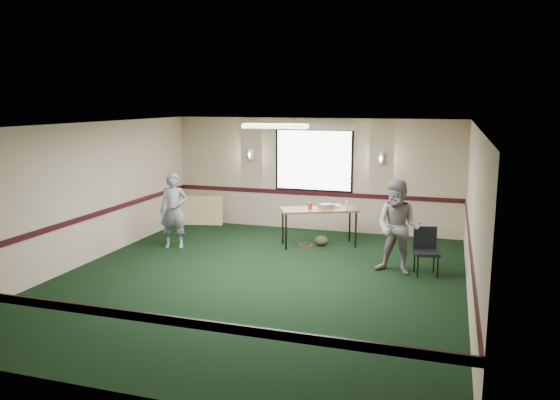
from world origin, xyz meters
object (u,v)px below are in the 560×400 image
(conference_chair, at_px, (426,247))
(person_left, at_px, (174,210))
(projector, at_px, (326,206))
(person_right, at_px, (398,227))
(folding_table, at_px, (319,211))

(conference_chair, distance_m, person_left, 5.23)
(projector, distance_m, person_right, 2.29)
(folding_table, xyz_separation_m, person_left, (-2.92, -1.06, 0.05))
(conference_chair, relative_size, person_right, 0.50)
(projector, distance_m, conference_chair, 2.63)
(projector, relative_size, person_left, 0.17)
(folding_table, distance_m, projector, 0.20)
(projector, relative_size, person_right, 0.16)
(person_right, bearing_deg, projector, 148.97)
(folding_table, relative_size, projector, 6.49)
(projector, bearing_deg, folding_table, -178.61)
(folding_table, bearing_deg, projector, 16.91)
(person_right, bearing_deg, person_left, -172.81)
(projector, height_order, conference_chair, projector)
(folding_table, relative_size, conference_chair, 2.07)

